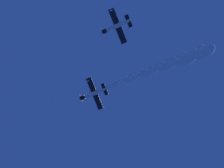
% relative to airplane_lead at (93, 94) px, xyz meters
% --- Properties ---
extents(airplane_lead, '(8.21, 7.62, 3.04)m').
position_rel_airplane_lead_xyz_m(airplane_lead, '(0.00, 0.00, 0.00)').
color(airplane_lead, silver).
extents(airplane_left_wingman, '(8.12, 7.60, 2.99)m').
position_rel_airplane_lead_xyz_m(airplane_left_wingman, '(16.96, 6.03, -0.59)').
color(airplane_left_wingman, silver).
extents(smoke_trail_lead, '(12.42, 27.36, 3.51)m').
position_rel_airplane_lead_xyz_m(smoke_trail_lead, '(8.16, 20.37, -0.35)').
color(smoke_trail_lead, white).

